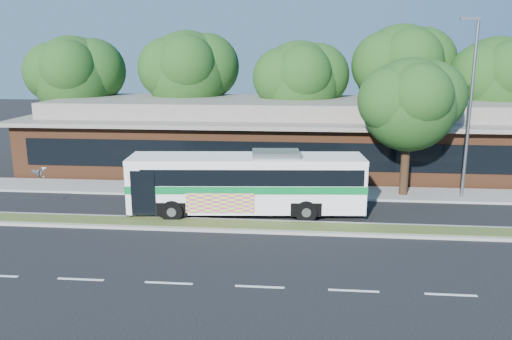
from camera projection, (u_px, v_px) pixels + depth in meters
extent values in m
plane|color=black|center=(270.00, 233.00, 20.95)|extent=(120.00, 120.00, 0.00)
cube|color=#465724|center=(271.00, 227.00, 21.52)|extent=(26.00, 1.10, 0.15)
cube|color=gray|center=(277.00, 191.00, 27.14)|extent=(44.00, 2.60, 0.12)
cube|color=black|center=(2.00, 170.00, 32.25)|extent=(14.00, 12.00, 0.01)
cube|color=brown|center=(282.00, 142.00, 33.20)|extent=(32.00, 10.00, 3.20)
cube|color=slate|center=(283.00, 117.00, 32.81)|extent=(33.20, 11.20, 0.24)
cube|color=slate|center=(283.00, 107.00, 32.66)|extent=(30.00, 8.00, 1.00)
cube|color=black|center=(279.00, 156.00, 28.29)|extent=(30.00, 0.06, 1.60)
cylinder|color=slate|center=(470.00, 112.00, 24.89)|extent=(0.16, 0.16, 9.00)
cube|color=slate|center=(470.00, 19.00, 23.91)|extent=(0.90, 0.18, 0.14)
cylinder|color=black|center=(78.00, 129.00, 36.38)|extent=(0.44, 0.44, 3.99)
sphere|color=#1B4115|center=(74.00, 77.00, 35.54)|extent=(5.80, 5.80, 5.80)
sphere|color=#1B4115|center=(94.00, 70.00, 35.74)|extent=(4.52, 4.52, 4.52)
cylinder|color=black|center=(189.00, 127.00, 36.62)|extent=(0.44, 0.44, 4.20)
sphere|color=#1B4115|center=(187.00, 73.00, 35.73)|extent=(6.00, 6.00, 6.00)
sphere|color=#1B4115|center=(207.00, 66.00, 35.94)|extent=(4.68, 4.68, 4.68)
cylinder|color=black|center=(298.00, 134.00, 34.98)|extent=(0.44, 0.44, 3.78)
sphere|color=#1B4115|center=(299.00, 82.00, 34.17)|extent=(5.60, 5.60, 5.60)
sphere|color=#1B4115|center=(317.00, 75.00, 34.36)|extent=(4.37, 4.37, 4.37)
cylinder|color=black|center=(397.00, 128.00, 35.25)|extent=(0.44, 0.44, 4.41)
sphere|color=#1B4115|center=(401.00, 70.00, 34.33)|extent=(6.20, 6.20, 6.20)
sphere|color=#1B4115|center=(421.00, 63.00, 34.55)|extent=(4.84, 4.84, 4.84)
cylinder|color=black|center=(490.00, 136.00, 33.81)|extent=(0.44, 0.44, 3.86)
sphere|color=#1B4115|center=(496.00, 81.00, 32.98)|extent=(5.80, 5.80, 5.80)
cube|color=white|center=(247.00, 182.00, 23.09)|extent=(10.87, 3.16, 2.47)
cube|color=black|center=(252.00, 172.00, 22.97)|extent=(10.02, 3.13, 0.74)
cube|color=white|center=(246.00, 159.00, 22.83)|extent=(10.89, 3.18, 0.23)
cube|color=#05732F|center=(247.00, 184.00, 23.10)|extent=(10.93, 3.22, 0.34)
cube|color=black|center=(131.00, 176.00, 23.06)|extent=(0.22, 2.00, 1.53)
cube|color=black|center=(363.00, 170.00, 22.91)|extent=(0.21, 1.87, 0.99)
cube|color=#C2399D|center=(220.00, 203.00, 22.10)|extent=(3.03, 0.30, 0.89)
cube|color=slate|center=(276.00, 154.00, 22.77)|extent=(2.26, 1.60, 0.27)
cylinder|color=black|center=(172.00, 211.00, 22.26)|extent=(1.01, 0.40, 0.98)
cylinder|color=black|center=(180.00, 197.00, 24.44)|extent=(1.01, 0.40, 0.98)
cylinder|color=black|center=(306.00, 212.00, 22.21)|extent=(1.01, 0.40, 0.98)
cylinder|color=black|center=(302.00, 197.00, 24.39)|extent=(1.01, 0.40, 0.98)
imported|color=#A5A7AC|center=(70.00, 165.00, 30.73)|extent=(4.65, 2.48, 1.28)
cylinder|color=black|center=(405.00, 165.00, 25.98)|extent=(0.44, 0.44, 3.40)
sphere|color=#1B4115|center=(409.00, 105.00, 25.28)|extent=(4.74, 4.74, 4.74)
sphere|color=#1B4115|center=(429.00, 97.00, 25.44)|extent=(3.70, 3.70, 3.70)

